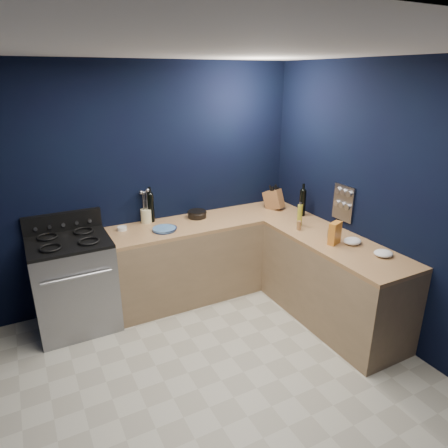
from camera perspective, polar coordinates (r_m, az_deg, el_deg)
floor at (r=3.69m, az=-0.38°, el=-21.41°), size 3.50×3.50×0.02m
ceiling at (r=2.75m, az=-0.52°, el=23.80°), size 3.50×3.50×0.02m
wall_back at (r=4.53m, az=-10.73°, el=5.41°), size 3.50×0.02×2.60m
wall_right at (r=4.05m, az=22.34°, el=2.38°), size 0.02×3.50×2.60m
wall_front at (r=1.83m, az=27.72°, el=-21.23°), size 3.50×0.02×2.60m
cab_back at (r=4.75m, az=-1.91°, el=-4.72°), size 2.30×0.63×0.86m
top_back at (r=4.57m, az=-1.98°, el=0.38°), size 2.30×0.63×0.04m
cab_right at (r=4.33m, az=15.09°, el=-8.12°), size 0.63×1.67×0.86m
top_right at (r=4.14m, az=15.66°, el=-2.63°), size 0.63×1.67×0.04m
gas_range at (r=4.36m, az=-20.44°, el=-8.13°), size 0.76×0.66×0.92m
oven_door at (r=4.08m, az=-19.77°, el=-10.20°), size 0.59×0.02×0.42m
cooktop at (r=4.16m, az=-21.24°, el=-2.36°), size 0.76×0.66×0.03m
backguard at (r=4.40m, az=-21.93°, el=0.26°), size 0.76×0.06×0.20m
spice_panel at (r=4.41m, az=16.58°, el=2.88°), size 0.02×0.28×0.38m
wall_outlet at (r=4.57m, az=-10.47°, el=2.69°), size 0.09×0.02×0.13m
plate_stack at (r=4.29m, az=-8.49°, el=-0.73°), size 0.25×0.25×0.03m
ramekin at (r=4.39m, az=-14.26°, el=-0.61°), size 0.13×0.13×0.04m
utensil_crock at (r=4.54m, az=-10.98°, el=1.15°), size 0.15×0.15×0.15m
wine_bottle_back at (r=4.53m, az=-10.37°, el=2.26°), size 0.09×0.09×0.32m
lemon_basket at (r=4.63m, az=-3.84°, el=1.39°), size 0.24×0.24×0.08m
knife_block at (r=4.95m, az=7.07°, el=3.45°), size 0.23×0.30×0.28m
wine_bottle_right at (r=4.74m, az=11.07°, el=2.93°), size 0.10×0.10×0.30m
oil_bottle at (r=4.43m, az=10.70°, el=1.22°), size 0.07×0.07×0.24m
spice_jar_near at (r=4.32m, az=10.58°, el=-0.21°), size 0.06×0.06×0.10m
spice_jar_far at (r=4.18m, az=14.78°, el=-1.29°), size 0.05×0.05×0.10m
crouton_bag at (r=4.03m, az=15.46°, el=-1.25°), size 0.16×0.12×0.22m
towel_front at (r=4.10m, az=17.76°, el=-2.31°), size 0.18×0.16×0.06m
towel_end at (r=3.93m, az=21.68°, el=-3.88°), size 0.19×0.17×0.05m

